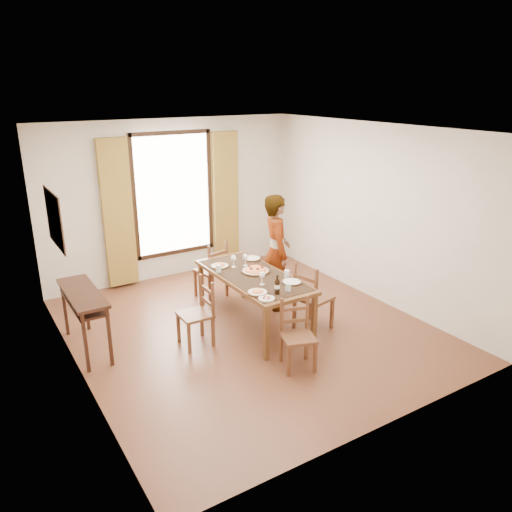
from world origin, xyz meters
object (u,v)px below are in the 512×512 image
dining_table (253,279)px  man (276,252)px  console_table (83,300)px  pasta_platter (256,269)px

dining_table → man: (0.62, 0.35, 0.18)m
console_table → man: (2.78, -0.18, 0.18)m
console_table → dining_table: console_table is taller
dining_table → pasta_platter: (0.08, 0.06, 0.12)m
console_table → man: man is taller
dining_table → man: bearing=29.4°
dining_table → pasta_platter: size_ratio=4.79×
man → dining_table: bearing=139.8°
console_table → dining_table: 2.22m
console_table → pasta_platter: 2.29m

